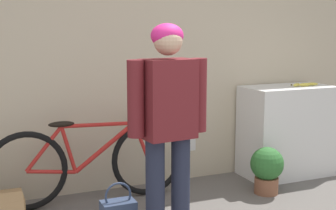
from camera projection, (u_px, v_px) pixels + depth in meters
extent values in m
cube|color=beige|center=(139.00, 53.00, 4.44)|extent=(8.00, 0.06, 2.60)
cube|color=white|center=(192.00, 145.00, 4.78)|extent=(0.08, 0.01, 0.12)
cube|color=white|center=(287.00, 131.00, 4.88)|extent=(0.93, 0.51, 0.94)
cylinder|color=#23283D|center=(155.00, 190.00, 3.38)|extent=(0.14, 0.14, 0.75)
cylinder|color=#23283D|center=(181.00, 186.00, 3.45)|extent=(0.14, 0.14, 0.75)
cube|color=maroon|center=(168.00, 99.00, 3.31)|extent=(0.39, 0.28, 0.56)
cylinder|color=maroon|center=(136.00, 99.00, 3.21)|extent=(0.12, 0.12, 0.54)
cylinder|color=maroon|center=(199.00, 95.00, 3.40)|extent=(0.12, 0.12, 0.54)
sphere|color=#DBB28E|center=(168.00, 41.00, 3.24)|extent=(0.20, 0.20, 0.20)
ellipsoid|color=#EA2884|center=(167.00, 36.00, 3.25)|extent=(0.23, 0.21, 0.17)
torus|color=black|center=(26.00, 171.00, 3.91)|extent=(0.69, 0.07, 0.69)
torus|color=black|center=(148.00, 159.00, 4.30)|extent=(0.69, 0.07, 0.69)
cylinder|color=red|center=(52.00, 172.00, 3.99)|extent=(0.41, 0.05, 0.09)
cylinder|color=red|center=(44.00, 149.00, 3.93)|extent=(0.33, 0.04, 0.38)
cylinder|color=red|center=(69.00, 150.00, 4.01)|extent=(0.14, 0.04, 0.42)
cylinder|color=red|center=(105.00, 147.00, 4.13)|extent=(0.56, 0.06, 0.43)
cylinder|color=red|center=(99.00, 125.00, 4.08)|extent=(0.65, 0.05, 0.05)
cylinder|color=red|center=(141.00, 141.00, 4.24)|extent=(0.16, 0.04, 0.36)
cylinder|color=red|center=(136.00, 120.00, 4.20)|extent=(0.07, 0.04, 0.08)
cylinder|color=red|center=(138.00, 116.00, 4.20)|extent=(0.04, 0.46, 0.02)
ellipsoid|color=black|center=(61.00, 124.00, 3.96)|extent=(0.22, 0.09, 0.05)
ellipsoid|color=#EAD64C|center=(305.00, 85.00, 4.80)|extent=(0.15, 0.04, 0.04)
ellipsoid|color=#EAD64C|center=(296.00, 85.00, 4.78)|extent=(0.13, 0.09, 0.03)
ellipsoid|color=#EAD64C|center=(312.00, 84.00, 4.85)|extent=(0.13, 0.09, 0.03)
sphere|color=brown|center=(292.00, 85.00, 4.77)|extent=(0.02, 0.02, 0.02)
torus|color=#334260|center=(118.00, 196.00, 3.46)|extent=(0.21, 0.02, 0.21)
cylinder|color=brown|center=(266.00, 185.00, 4.37)|extent=(0.22, 0.22, 0.15)
sphere|color=#2D6B2D|center=(267.00, 164.00, 4.34)|extent=(0.31, 0.31, 0.31)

